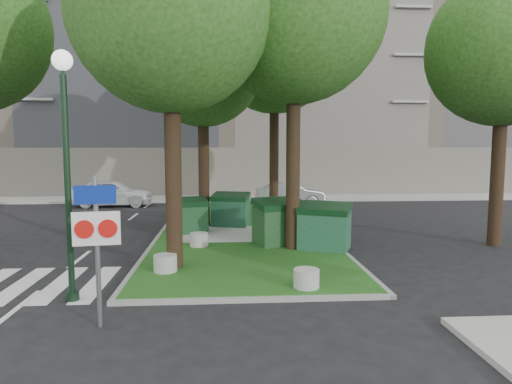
{
  "coord_description": "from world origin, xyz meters",
  "views": [
    {
      "loc": [
        -0.11,
        -9.7,
        3.43
      ],
      "look_at": [
        0.79,
        3.86,
        2.0
      ],
      "focal_mm": 32.0,
      "sensor_mm": 36.0,
      "label": 1
    }
  ],
  "objects": [
    {
      "name": "ground",
      "position": [
        0.0,
        0.0,
        0.0
      ],
      "size": [
        120.0,
        120.0,
        0.0
      ],
      "primitive_type": "plane",
      "color": "black",
      "rests_on": "ground"
    },
    {
      "name": "median_island",
      "position": [
        0.5,
        8.0,
        0.06
      ],
      "size": [
        6.0,
        16.0,
        0.12
      ],
      "primitive_type": "cube",
      "color": "#1D4D16",
      "rests_on": "ground"
    },
    {
      "name": "median_kerb",
      "position": [
        0.5,
        8.0,
        0.05
      ],
      "size": [
        6.3,
        16.3,
        0.1
      ],
      "primitive_type": "cube",
      "color": "gray",
      "rests_on": "ground"
    },
    {
      "name": "building_sidewalk",
      "position": [
        0.0,
        18.5,
        0.06
      ],
      "size": [
        42.0,
        3.0,
        0.12
      ],
      "primitive_type": "cube",
      "color": "#999993",
      "rests_on": "ground"
    },
    {
      "name": "zebra_crossing",
      "position": [
        -3.75,
        1.5,
        0.01
      ],
      "size": [
        5.0,
        3.0,
        0.01
      ],
      "primitive_type": "cube",
      "color": "silver",
      "rests_on": "ground"
    },
    {
      "name": "apartment_building",
      "position": [
        0.0,
        26.0,
        8.0
      ],
      "size": [
        41.0,
        12.0,
        16.0
      ],
      "primitive_type": "cube",
      "color": "#C2B591",
      "rests_on": "ground"
    },
    {
      "name": "tree_median_mid",
      "position": [
        -0.91,
        9.06,
        6.98
      ],
      "size": [
        4.8,
        4.8,
        9.99
      ],
      "color": "black",
      "rests_on": "ground"
    },
    {
      "name": "tree_median_far",
      "position": [
        2.29,
        12.06,
        8.32
      ],
      "size": [
        5.8,
        5.8,
        11.93
      ],
      "color": "black",
      "rests_on": "ground"
    },
    {
      "name": "tree_street_right",
      "position": [
        9.09,
        5.06,
        6.98
      ],
      "size": [
        5.0,
        5.0,
        10.06
      ],
      "color": "black",
      "rests_on": "ground"
    },
    {
      "name": "dumpster_a",
      "position": [
        -1.52,
        7.31,
        0.75
      ],
      "size": [
        1.59,
        1.26,
        1.32
      ],
      "rotation": [
        0.0,
        0.0,
        0.2
      ],
      "color": "#0F3A18",
      "rests_on": "median_island"
    },
    {
      "name": "dumpster_b",
      "position": [
        0.08,
        8.64,
        0.77
      ],
      "size": [
        1.67,
        1.36,
        1.36
      ],
      "rotation": [
        0.0,
        0.0,
        -0.25
      ],
      "color": "#124027",
      "rests_on": "median_island"
    },
    {
      "name": "dumpster_c",
      "position": [
        1.68,
        5.18,
        0.85
      ],
      "size": [
        1.92,
        1.61,
        1.52
      ],
      "rotation": [
        0.0,
        0.0,
        0.33
      ],
      "color": "#103713",
      "rests_on": "median_island"
    },
    {
      "name": "dumpster_d",
      "position": [
        3.0,
        4.36,
        0.83
      ],
      "size": [
        1.9,
        1.66,
        1.47
      ],
      "rotation": [
        0.0,
        0.0,
        -0.42
      ],
      "color": "#164A2E",
      "rests_on": "median_island"
    },
    {
      "name": "bollard_left",
      "position": [
        -1.7,
        2.07,
        0.34
      ],
      "size": [
        0.61,
        0.61,
        0.44
      ],
      "primitive_type": "cylinder",
      "color": "#9FA09A",
      "rests_on": "median_island"
    },
    {
      "name": "bollard_right",
      "position": [
        1.74,
        0.5,
        0.33
      ],
      "size": [
        0.6,
        0.6,
        0.43
      ],
      "primitive_type": "cylinder",
      "color": "#A9A8A3",
      "rests_on": "median_island"
    },
    {
      "name": "bollard_mid",
      "position": [
        -0.99,
        5.0,
        0.33
      ],
      "size": [
        0.6,
        0.6,
        0.43
      ],
      "primitive_type": "cylinder",
      "color": "#A8A8A2",
      "rests_on": "median_island"
    },
    {
      "name": "litter_bin",
      "position": [
        2.39,
        11.11,
        0.44
      ],
      "size": [
        0.37,
        0.37,
        0.64
      ],
      "primitive_type": "cylinder",
      "color": "gold",
      "rests_on": "median_island"
    },
    {
      "name": "street_lamp",
      "position": [
        -3.5,
        0.29,
        3.39
      ],
      "size": [
        0.43,
        0.43,
        5.39
      ],
      "color": "black",
      "rests_on": "ground"
    },
    {
      "name": "traffic_sign_pole",
      "position": [
        -2.5,
        -1.22,
        1.83
      ],
      "size": [
        0.86,
        0.15,
        2.86
      ],
      "rotation": [
        0.0,
        0.0,
        0.13
      ],
      "color": "slate",
      "rests_on": "ground"
    },
    {
      "name": "car_white",
      "position": [
        -6.4,
        15.79,
        0.75
      ],
      "size": [
        4.46,
        1.9,
        1.51
      ],
      "primitive_type": "imported",
      "rotation": [
        0.0,
        0.0,
        1.6
      ],
      "color": "white",
      "rests_on": "ground"
    },
    {
      "name": "car_silver",
      "position": [
        3.5,
        15.55,
        0.63
      ],
      "size": [
        3.9,
        1.5,
        1.27
      ],
      "primitive_type": "imported",
      "rotation": [
        0.0,
        0.0,
        1.61
      ],
      "color": "#919598",
      "rests_on": "ground"
    }
  ]
}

